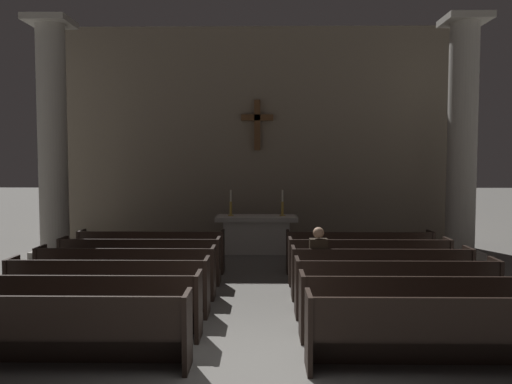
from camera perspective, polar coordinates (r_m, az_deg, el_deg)
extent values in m
plane|color=#66635E|center=(6.63, -0.89, -18.91)|extent=(80.00, 80.00, 0.00)
cube|color=black|center=(6.94, -21.04, -14.36)|extent=(3.11, 0.40, 0.05)
cube|color=black|center=(6.66, -21.83, -12.67)|extent=(3.11, 0.05, 0.50)
cube|color=black|center=(7.17, -20.44, -15.65)|extent=(3.11, 0.04, 0.40)
cube|color=black|center=(6.50, -7.56, -14.92)|extent=(0.06, 0.50, 0.95)
cube|color=black|center=(7.90, -18.08, -12.08)|extent=(3.11, 0.40, 0.05)
cube|color=black|center=(7.63, -18.68, -10.52)|extent=(3.11, 0.05, 0.50)
cube|color=black|center=(8.13, -17.63, -13.27)|extent=(3.11, 0.04, 0.40)
cube|color=black|center=(7.52, -6.34, -12.33)|extent=(0.06, 0.50, 0.95)
cube|color=black|center=(8.89, -15.80, -10.27)|extent=(3.11, 0.40, 0.05)
cube|color=black|center=(8.62, -16.27, -8.84)|extent=(3.11, 0.05, 0.50)
cube|color=black|center=(9.12, -15.45, -11.38)|extent=(3.11, 0.04, 0.40)
cube|color=black|center=(8.55, -5.43, -10.36)|extent=(0.06, 0.50, 0.95)
cube|color=black|center=(9.43, -25.25, -9.37)|extent=(0.06, 0.50, 0.95)
cube|color=black|center=(9.90, -14.01, -8.82)|extent=(3.11, 0.40, 0.05)
cube|color=black|center=(9.63, -14.38, -7.50)|extent=(3.11, 0.05, 0.50)
cube|color=black|center=(10.12, -13.72, -9.85)|extent=(3.11, 0.04, 0.40)
cube|color=black|center=(9.59, -4.72, -8.82)|extent=(0.06, 0.50, 0.95)
cube|color=black|center=(10.39, -22.62, -8.12)|extent=(0.06, 0.50, 0.95)
cube|color=black|center=(10.92, -12.55, -7.63)|extent=(3.11, 0.40, 0.05)
cube|color=black|center=(10.65, -12.85, -6.41)|extent=(3.11, 0.05, 0.50)
cube|color=black|center=(11.14, -12.32, -8.59)|extent=(3.11, 0.04, 0.40)
cube|color=black|center=(10.64, -4.16, -7.58)|extent=(0.06, 0.50, 0.95)
cube|color=black|center=(11.36, -20.45, -7.08)|extent=(0.06, 0.50, 0.95)
cube|color=black|center=(11.95, -11.35, -6.64)|extent=(3.11, 0.40, 0.05)
cube|color=black|center=(11.69, -11.60, -5.51)|extent=(3.11, 0.05, 0.50)
cube|color=black|center=(12.16, -11.16, -7.53)|extent=(3.11, 0.04, 0.40)
cube|color=black|center=(11.69, -3.70, -6.55)|extent=(0.06, 0.50, 0.95)
cube|color=black|center=(12.35, -18.64, -6.19)|extent=(0.06, 0.50, 0.95)
cube|color=black|center=(6.82, 19.67, -14.67)|extent=(3.11, 0.40, 0.05)
cube|color=black|center=(6.53, 20.37, -12.97)|extent=(3.11, 0.05, 0.50)
cube|color=black|center=(7.05, 19.14, -15.97)|extent=(3.11, 0.04, 0.40)
cube|color=black|center=(6.46, 5.81, -15.03)|extent=(0.06, 0.50, 0.95)
cube|color=black|center=(7.79, 17.06, -12.28)|extent=(3.11, 0.40, 0.05)
cube|color=black|center=(7.51, 17.59, -10.72)|extent=(3.11, 0.05, 0.50)
cube|color=black|center=(8.02, 16.66, -13.49)|extent=(3.11, 0.04, 0.40)
cube|color=black|center=(7.48, 5.08, -12.41)|extent=(0.06, 0.50, 0.95)
cube|color=black|center=(8.79, 15.08, -10.41)|extent=(3.11, 0.40, 0.05)
cube|color=black|center=(8.52, 15.49, -8.98)|extent=(3.11, 0.05, 0.50)
cube|color=black|center=(9.02, 14.77, -11.53)|extent=(3.11, 0.04, 0.40)
cube|color=black|center=(8.52, 4.54, -10.41)|extent=(0.06, 0.50, 0.95)
cube|color=black|center=(9.28, 24.80, -9.57)|extent=(0.06, 0.50, 0.95)
cube|color=black|center=(9.81, 13.52, -8.92)|extent=(3.11, 0.40, 0.05)
cube|color=black|center=(9.54, 13.84, -7.60)|extent=(3.11, 0.05, 0.50)
cube|color=black|center=(10.03, 13.27, -9.96)|extent=(3.11, 0.04, 0.40)
cube|color=black|center=(9.56, 4.12, -8.85)|extent=(0.06, 0.50, 0.95)
cube|color=black|center=(10.25, 22.33, -8.28)|extent=(0.06, 0.50, 0.95)
cube|color=black|center=(10.84, 12.26, -7.71)|extent=(3.11, 0.40, 0.05)
cube|color=black|center=(10.57, 12.53, -6.48)|extent=(3.11, 0.05, 0.50)
cube|color=black|center=(11.06, 12.06, -8.67)|extent=(3.11, 0.04, 0.40)
cube|color=black|center=(10.61, 3.78, -7.60)|extent=(0.06, 0.50, 0.95)
cube|color=black|center=(11.23, 20.31, -7.19)|extent=(0.06, 0.50, 0.95)
cube|color=black|center=(11.88, 11.23, -6.70)|extent=(3.11, 0.40, 0.05)
cube|color=black|center=(11.61, 11.45, -5.56)|extent=(3.11, 0.05, 0.50)
cube|color=black|center=(12.09, 11.06, -7.60)|extent=(3.11, 0.04, 0.40)
cube|color=black|center=(11.67, 3.51, -6.57)|extent=(0.06, 0.50, 0.95)
cube|color=black|center=(12.23, 18.63, -6.28)|extent=(0.06, 0.50, 0.95)
cube|color=#ADA89E|center=(14.49, -21.20, -6.31)|extent=(1.01, 1.01, 0.20)
cylinder|color=#ADA89E|center=(14.29, -21.46, 5.10)|extent=(0.72, 0.72, 5.94)
cube|color=#ADA89E|center=(14.70, -21.75, 17.06)|extent=(1.09, 1.09, 0.16)
cube|color=#ADA89E|center=(14.35, 21.46, -6.41)|extent=(1.01, 1.01, 0.20)
cylinder|color=#ADA89E|center=(14.15, 21.73, 5.11)|extent=(0.72, 0.72, 5.94)
cube|color=#ADA89E|center=(14.57, 22.02, 17.19)|extent=(1.09, 1.09, 0.16)
cube|color=#BCB7AD|center=(14.11, 0.07, -4.93)|extent=(1.76, 0.72, 0.88)
cube|color=#BCB7AD|center=(14.04, 0.07, -2.91)|extent=(2.20, 0.90, 0.12)
cube|color=silver|center=(14.04, 0.07, -2.65)|extent=(2.09, 0.86, 0.01)
cylinder|color=#B79338|center=(14.06, -2.79, -2.57)|extent=(0.16, 0.16, 0.02)
cylinder|color=#B79338|center=(14.04, -2.79, -1.84)|extent=(0.07, 0.07, 0.39)
cylinder|color=silver|center=(14.01, -2.80, -0.41)|extent=(0.04, 0.04, 0.32)
cylinder|color=#B79338|center=(14.04, 2.93, -2.58)|extent=(0.16, 0.16, 0.02)
cylinder|color=#B79338|center=(14.02, 2.93, -1.85)|extent=(0.07, 0.07, 0.39)
cylinder|color=silver|center=(14.00, 2.93, -0.42)|extent=(0.04, 0.04, 0.32)
cube|color=gray|center=(15.61, 0.15, 6.13)|extent=(11.58, 0.25, 6.44)
cube|color=brown|center=(15.41, 0.14, 7.36)|extent=(0.18, 0.18, 1.48)
cube|color=brown|center=(15.43, 0.14, 8.18)|extent=(0.95, 0.18, 0.18)
cube|color=#26262B|center=(9.85, 6.68, -9.99)|extent=(0.24, 0.14, 0.45)
cube|color=#26262B|center=(9.66, 6.78, -8.53)|extent=(0.28, 0.36, 0.12)
cube|color=#2D2319|center=(9.47, 6.87, -6.74)|extent=(0.32, 0.20, 0.54)
sphere|color=tan|center=(9.41, 6.89, -4.47)|extent=(0.20, 0.20, 0.20)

